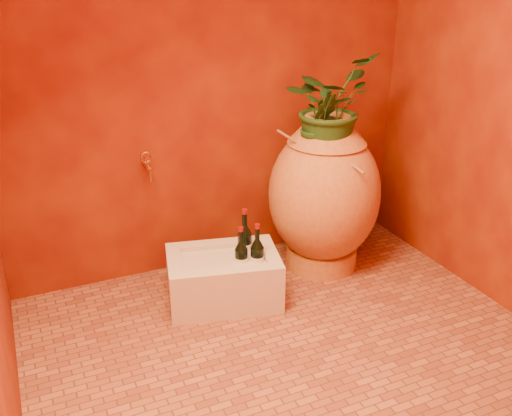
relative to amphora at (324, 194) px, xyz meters
name	(u,v)px	position (x,y,z in m)	size (l,w,h in m)	color
floor	(288,344)	(-0.57, -0.65, -0.48)	(2.50, 2.50, 0.00)	#955330
wall_back	(211,61)	(-0.57, 0.35, 0.77)	(2.50, 0.02, 2.50)	#550A04
amphora	(324,194)	(0.00, 0.00, 0.00)	(0.81, 0.81, 0.96)	#B77F33
stone_basin	(224,279)	(-0.71, -0.14, -0.34)	(0.69, 0.55, 0.29)	beige
wine_bottle_a	(245,245)	(-0.55, -0.07, -0.20)	(0.08, 0.08, 0.35)	black
wine_bottle_b	(257,258)	(-0.54, -0.22, -0.21)	(0.08, 0.08, 0.32)	black
wine_bottle_c	(241,259)	(-0.62, -0.19, -0.21)	(0.07, 0.07, 0.30)	black
wall_tap	(147,165)	(-0.99, 0.27, 0.24)	(0.07, 0.14, 0.16)	#AC6727
plant_main	(329,105)	(0.00, -0.01, 0.54)	(0.51, 0.44, 0.56)	#1A4117
plant_side	(319,126)	(-0.08, -0.04, 0.44)	(0.21, 0.17, 0.38)	#1A4117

